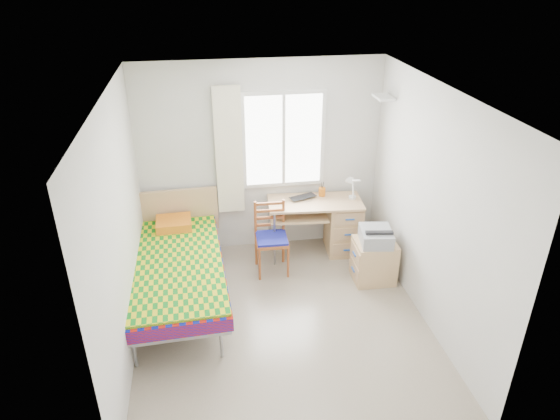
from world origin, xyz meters
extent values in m
plane|color=#BCAD93|center=(0.00, 0.00, 0.00)|extent=(3.50, 3.50, 0.00)
plane|color=white|center=(0.00, 0.00, 2.60)|extent=(3.50, 3.50, 0.00)
plane|color=silver|center=(0.00, 1.75, 1.30)|extent=(3.20, 0.00, 3.20)
plane|color=silver|center=(-1.60, 0.00, 1.30)|extent=(0.00, 3.50, 3.50)
plane|color=silver|center=(1.60, 0.00, 1.30)|extent=(0.00, 3.50, 3.50)
cube|color=white|center=(0.30, 1.73, 1.55)|extent=(1.10, 0.04, 1.30)
cube|color=white|center=(0.30, 1.72, 1.55)|extent=(1.00, 0.02, 1.20)
cube|color=white|center=(0.30, 1.72, 1.55)|extent=(0.04, 0.02, 1.20)
cube|color=white|center=(-0.42, 1.68, 1.45)|extent=(0.35, 0.05, 1.70)
cube|color=white|center=(1.49, 1.40, 2.15)|extent=(0.20, 0.32, 0.03)
cube|color=#95979E|center=(-1.14, 0.57, 0.38)|extent=(1.08, 2.26, 0.07)
cube|color=#A8140B|center=(-1.14, 0.57, 0.47)|extent=(1.12, 2.28, 0.16)
cube|color=#D2C70E|center=(-1.14, 0.55, 0.56)|extent=(1.10, 2.16, 0.03)
cube|color=tan|center=(-1.14, 1.66, 0.67)|extent=(1.06, 0.09, 0.61)
cube|color=orange|center=(-1.19, 1.39, 0.63)|extent=(0.46, 0.39, 0.11)
cylinder|color=#95979E|center=(-1.57, -0.44, 0.18)|extent=(0.04, 0.04, 0.36)
cylinder|color=#95979E|center=(-0.71, 1.59, 0.18)|extent=(0.04, 0.04, 0.36)
cube|color=tan|center=(0.68, 1.42, 0.77)|extent=(1.29, 0.67, 0.03)
cube|color=#DCB471|center=(1.08, 1.42, 0.38)|extent=(0.48, 0.59, 0.75)
cube|color=#DCB471|center=(0.45, 1.42, 0.60)|extent=(0.80, 0.59, 0.02)
cylinder|color=#95979E|center=(0.09, 1.18, 0.38)|extent=(0.03, 0.03, 0.75)
cylinder|color=#95979E|center=(0.09, 1.65, 0.38)|extent=(0.03, 0.03, 0.75)
cube|color=#99571D|center=(0.03, 1.04, 0.46)|extent=(0.42, 0.42, 0.04)
cube|color=navy|center=(0.03, 1.04, 0.49)|extent=(0.40, 0.40, 0.04)
cube|color=#99571D|center=(0.03, 1.23, 0.74)|extent=(0.37, 0.04, 0.41)
cylinder|color=#99571D|center=(-0.15, 0.86, 0.23)|extent=(0.03, 0.03, 0.46)
cylinder|color=#99571D|center=(0.22, 1.23, 0.47)|extent=(0.04, 0.04, 0.93)
cube|color=#DCB471|center=(1.27, 0.65, 0.27)|extent=(0.51, 0.46, 0.55)
cube|color=tan|center=(1.02, 0.65, 0.40)|extent=(0.02, 0.41, 0.20)
cube|color=tan|center=(1.02, 0.65, 0.17)|extent=(0.02, 0.41, 0.20)
cube|color=#9DA0A4|center=(1.26, 0.63, 0.64)|extent=(0.43, 0.48, 0.18)
cube|color=black|center=(1.26, 0.63, 0.72)|extent=(0.34, 0.39, 0.02)
imported|color=black|center=(0.55, 1.48, 0.80)|extent=(0.42, 0.34, 0.03)
cylinder|color=orange|center=(0.81, 1.58, 0.84)|extent=(0.10, 0.10, 0.11)
cylinder|color=white|center=(1.19, 1.43, 0.80)|extent=(0.10, 0.10, 0.03)
cylinder|color=white|center=(1.19, 1.43, 0.94)|extent=(0.02, 0.12, 0.27)
cylinder|color=white|center=(1.17, 1.35, 1.08)|extent=(0.13, 0.24, 0.11)
cone|color=white|center=(1.09, 1.25, 1.11)|extent=(0.14, 0.15, 0.13)
imported|color=gray|center=(0.52, 1.40, 0.59)|extent=(0.22, 0.26, 0.02)
camera|label=1|loc=(-0.75, -4.39, 3.70)|focal=32.00mm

